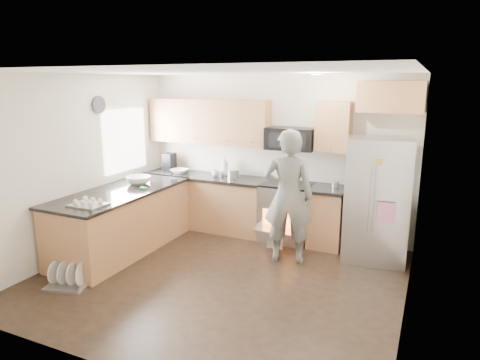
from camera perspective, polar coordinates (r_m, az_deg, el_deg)
The scene contains 8 objects.
ground at distance 5.70m, azimuth -2.83°, elevation -12.87°, with size 4.50×4.50×0.00m, color black.
room_shell at distance 5.23m, azimuth -3.31°, elevation 4.04°, with size 4.54×4.04×2.62m.
back_cabinet_run at distance 7.12m, azimuth -0.66°, elevation 0.65°, with size 4.45×0.64×2.50m.
peninsula at distance 6.64m, azimuth -15.45°, elevation -5.20°, with size 0.96×2.36×1.05m.
stove_range at distance 6.81m, azimuth 6.30°, elevation -2.51°, with size 0.76×0.97×1.79m.
refrigerator at distance 6.25m, azimuth 17.57°, elevation -2.58°, with size 0.96×0.80×1.75m.
person at distance 5.93m, azimuth 6.44°, elevation -2.22°, with size 0.69×0.45×1.88m, color slate.
dish_rack at distance 5.86m, azimuth -21.90°, elevation -12.22°, with size 0.59×0.52×0.31m.
Camera 1 is at (2.38, -4.55, 2.48)m, focal length 32.00 mm.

